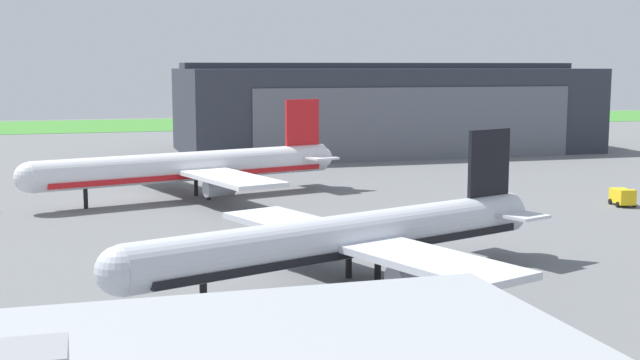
{
  "coord_description": "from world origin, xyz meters",
  "views": [
    {
      "loc": [
        -29.15,
        -76.45,
        18.11
      ],
      "look_at": [
        -2.67,
        15.38,
        4.96
      ],
      "focal_mm": 46.57,
      "sensor_mm": 36.0,
      "label": 1
    }
  ],
  "objects_px": {
    "airliner_near_right": "(349,238)",
    "airliner_far_left": "(191,167)",
    "baggage_tug": "(623,196)",
    "maintenance_hangar": "(383,109)"
  },
  "relations": [
    {
      "from": "airliner_near_right",
      "to": "airliner_far_left",
      "type": "distance_m",
      "value": 49.55
    },
    {
      "from": "maintenance_hangar",
      "to": "airliner_far_left",
      "type": "relative_size",
      "value": 1.93
    },
    {
      "from": "airliner_near_right",
      "to": "baggage_tug",
      "type": "height_order",
      "value": "airliner_near_right"
    },
    {
      "from": "maintenance_hangar",
      "to": "baggage_tug",
      "type": "height_order",
      "value": "maintenance_hangar"
    },
    {
      "from": "airliner_near_right",
      "to": "baggage_tug",
      "type": "distance_m",
      "value": 54.37
    },
    {
      "from": "airliner_far_left",
      "to": "baggage_tug",
      "type": "bearing_deg",
      "value": -21.74
    },
    {
      "from": "airliner_near_right",
      "to": "airliner_far_left",
      "type": "xyz_separation_m",
      "value": [
        -6.77,
        49.08,
        0.34
      ]
    },
    {
      "from": "maintenance_hangar",
      "to": "airliner_near_right",
      "type": "bearing_deg",
      "value": -111.82
    },
    {
      "from": "maintenance_hangar",
      "to": "baggage_tug",
      "type": "xyz_separation_m",
      "value": [
        5.0,
        -76.26,
        -7.69
      ]
    },
    {
      "from": "maintenance_hangar",
      "to": "airliner_near_right",
      "type": "relative_size",
      "value": 2.11
    }
  ]
}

